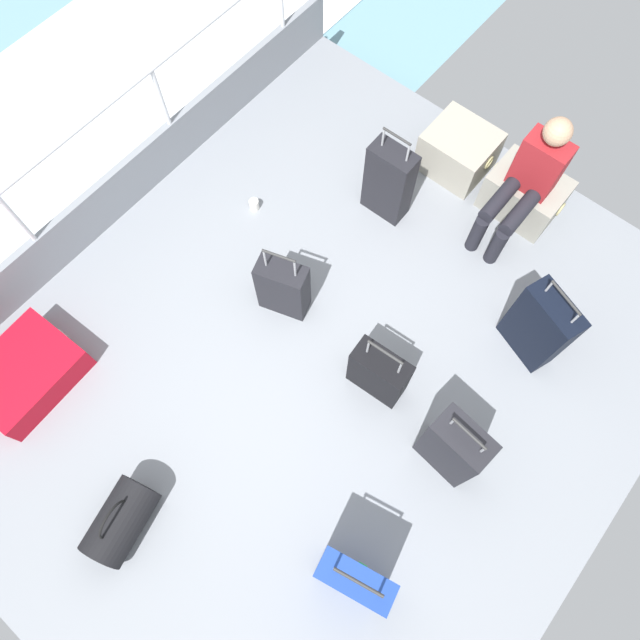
{
  "coord_description": "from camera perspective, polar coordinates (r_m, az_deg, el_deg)",
  "views": [
    {
      "loc": [
        0.83,
        -1.03,
        4.16
      ],
      "look_at": [
        -0.2,
        0.21,
        0.25
      ],
      "focal_mm": 32.67,
      "sensor_mm": 36.0,
      "label": 1
    }
  ],
  "objects": [
    {
      "name": "suitcase_3",
      "position": [
        3.85,
        3.29,
        -24.03
      ],
      "size": [
        0.48,
        0.27,
        0.83
      ],
      "color": "navy",
      "rests_on": "ground_plane"
    },
    {
      "name": "paper_cup",
      "position": [
        4.97,
        -6.46,
        11.17
      ],
      "size": [
        0.08,
        0.08,
        0.1
      ],
      "primitive_type": "cylinder",
      "color": "white",
      "rests_on": "ground_plane"
    },
    {
      "name": "cargo_crate_0",
      "position": [
        5.21,
        13.4,
        15.82
      ],
      "size": [
        0.58,
        0.49,
        0.39
      ],
      "color": "#9E9989",
      "rests_on": "ground_plane"
    },
    {
      "name": "ground_plane",
      "position": [
        4.39,
        0.25,
        -4.87
      ],
      "size": [
        4.4,
        5.2,
        0.06
      ],
      "primitive_type": "cube",
      "color": "gray"
    },
    {
      "name": "suitcase_2",
      "position": [
        4.72,
        6.75,
        13.29
      ],
      "size": [
        0.37,
        0.2,
        0.9
      ],
      "color": "black",
      "rests_on": "ground_plane"
    },
    {
      "name": "suitcase_0",
      "position": [
        4.11,
        5.79,
        -5.18
      ],
      "size": [
        0.42,
        0.22,
        0.71
      ],
      "color": "black",
      "rests_on": "ground_plane"
    },
    {
      "name": "railing_port",
      "position": [
        4.63,
        -21.67,
        15.22
      ],
      "size": [
        0.04,
        4.2,
        1.02
      ],
      "color": "silver",
      "rests_on": "ground_plane"
    },
    {
      "name": "suitcase_4",
      "position": [
        4.38,
        20.7,
        -0.6
      ],
      "size": [
        0.47,
        0.33,
        0.85
      ],
      "color": "black",
      "rests_on": "ground_plane"
    },
    {
      "name": "suitcase_1",
      "position": [
        3.97,
        12.94,
        -12.06
      ],
      "size": [
        0.41,
        0.26,
        0.8
      ],
      "color": "black",
      "rests_on": "ground_plane"
    },
    {
      "name": "passenger_seated",
      "position": [
        4.69,
        19.66,
        12.73
      ],
      "size": [
        0.34,
        0.66,
        1.08
      ],
      "color": "maroon",
      "rests_on": "ground_plane"
    },
    {
      "name": "suitcase_6",
      "position": [
        4.3,
        -3.63,
        3.18
      ],
      "size": [
        0.41,
        0.29,
        0.78
      ],
      "color": "black",
      "rests_on": "ground_plane"
    },
    {
      "name": "sea_wake",
      "position": [
        6.4,
        -26.42,
        14.79
      ],
      "size": [
        12.0,
        12.0,
        0.01
      ],
      "color": "#6B99A8",
      "rests_on": "ground_plane"
    },
    {
      "name": "suitcase_5",
      "position": [
        4.74,
        -26.85,
        -4.69
      ],
      "size": [
        0.61,
        0.78,
        0.24
      ],
      "color": "#B70C1E",
      "rests_on": "ground_plane"
    },
    {
      "name": "cargo_crate_1",
      "position": [
        5.1,
        19.37,
        11.55
      ],
      "size": [
        0.63,
        0.43,
        0.38
      ],
      "color": "gray",
      "rests_on": "ground_plane"
    },
    {
      "name": "duffel_bag",
      "position": [
        4.22,
        -18.93,
        -18.1
      ],
      "size": [
        0.41,
        0.56,
        0.44
      ],
      "color": "black",
      "rests_on": "ground_plane"
    },
    {
      "name": "gunwale_port",
      "position": [
        5.05,
        -19.47,
        11.47
      ],
      "size": [
        0.06,
        5.2,
        0.45
      ],
      "primitive_type": "cube",
      "color": "gray",
      "rests_on": "ground_plane"
    }
  ]
}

